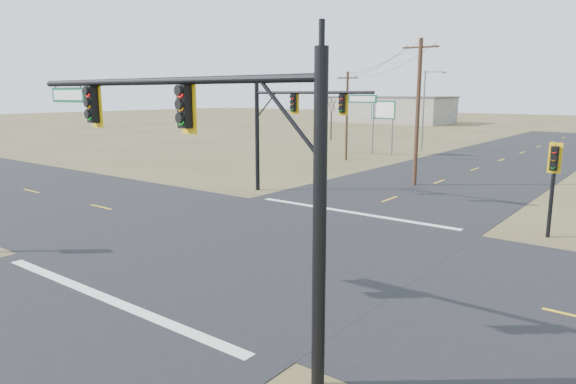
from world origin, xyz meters
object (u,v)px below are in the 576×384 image
object	(u,v)px
highway_sign	(383,116)
bare_tree_a	(322,103)
mast_arm_near	(196,138)
pedestal_signal_ne	(554,168)
streetlight_c	(425,106)
utility_pole_near	(418,111)
bare_tree_b	(331,104)
mast_arm_far	(293,115)
utility_pole_far	(347,114)

from	to	relation	value
highway_sign	bare_tree_a	bearing A→B (deg)	-143.95
mast_arm_near	bare_tree_a	world-z (taller)	mast_arm_near
pedestal_signal_ne	bare_tree_a	world-z (taller)	bare_tree_a
streetlight_c	utility_pole_near	bearing A→B (deg)	-87.47
utility_pole_near	bare_tree_b	bearing A→B (deg)	132.28
mast_arm_near	streetlight_c	bearing A→B (deg)	111.37
mast_arm_far	pedestal_signal_ne	xyz separation A→B (m)	(14.92, -0.93, -1.93)
bare_tree_b	streetlight_c	bearing A→B (deg)	-17.92
utility_pole_near	pedestal_signal_ne	bearing A→B (deg)	-41.12
mast_arm_far	bare_tree_a	size ratio (longest dim) A/B	1.31
mast_arm_far	utility_pole_far	xyz separation A→B (m)	(-6.55, 17.24, -0.66)
utility_pole_far	bare_tree_a	xyz separation A→B (m)	(-4.91, 3.00, 0.93)
pedestal_signal_ne	bare_tree_b	xyz separation A→B (m)	(-34.35, 35.44, 1.81)
mast_arm_near	bare_tree_b	size ratio (longest dim) A/B	1.70
highway_sign	bare_tree_b	bearing A→B (deg)	149.65
streetlight_c	bare_tree_a	size ratio (longest dim) A/B	1.32
pedestal_signal_ne	utility_pole_far	bearing A→B (deg)	132.90
pedestal_signal_ne	bare_tree_b	distance (m)	49.38
utility_pole_far	mast_arm_far	bearing A→B (deg)	-69.21
bare_tree_b	mast_arm_far	bearing A→B (deg)	-60.63
mast_arm_far	pedestal_signal_ne	size ratio (longest dim) A/B	2.06
utility_pole_near	streetlight_c	size ratio (longest dim) A/B	1.13
mast_arm_far	highway_sign	world-z (taller)	mast_arm_far
utility_pole_near	bare_tree_a	world-z (taller)	utility_pole_near
bare_tree_b	utility_pole_far	bearing A→B (deg)	-53.29
bare_tree_a	bare_tree_b	world-z (taller)	bare_tree_a
mast_arm_far	utility_pole_near	xyz separation A→B (m)	(4.61, 8.08, 0.12)
mast_arm_near	bare_tree_a	distance (m)	42.90
highway_sign	bare_tree_a	xyz separation A→B (m)	(-5.74, -2.88, 1.31)
bare_tree_a	streetlight_c	bearing A→B (deg)	50.36
highway_sign	mast_arm_near	bearing A→B (deg)	-59.46
utility_pole_near	bare_tree_b	xyz separation A→B (m)	(-24.03, 26.43, -0.23)
pedestal_signal_ne	streetlight_c	size ratio (longest dim) A/B	0.48
utility_pole_near	streetlight_c	bearing A→B (deg)	111.49
utility_pole_near	utility_pole_far	bearing A→B (deg)	140.61
utility_pole_near	streetlight_c	xyz separation A→B (m)	(-8.42, 21.38, -0.20)
streetlight_c	pedestal_signal_ne	bearing A→B (deg)	-77.31
mast_arm_far	highway_sign	xyz separation A→B (m)	(-5.72, 23.11, -1.05)
utility_pole_far	streetlight_c	world-z (taller)	streetlight_c
pedestal_signal_ne	utility_pole_near	xyz separation A→B (m)	(-10.32, 9.01, 2.04)
utility_pole_near	utility_pole_far	size ratio (longest dim) A/B	1.19
utility_pole_far	highway_sign	distance (m)	5.94
streetlight_c	bare_tree_b	distance (m)	16.41
mast_arm_far	bare_tree_a	bearing A→B (deg)	104.14
bare_tree_a	utility_pole_near	bearing A→B (deg)	-37.12
mast_arm_near	streetlight_c	size ratio (longest dim) A/B	1.18
utility_pole_near	bare_tree_a	distance (m)	20.14
bare_tree_b	highway_sign	bearing A→B (deg)	-39.74
streetlight_c	bare_tree_b	bearing A→B (deg)	143.12
highway_sign	streetlight_c	size ratio (longest dim) A/B	0.63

